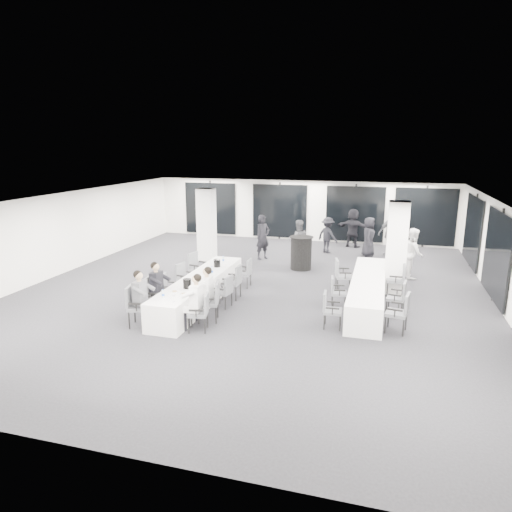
# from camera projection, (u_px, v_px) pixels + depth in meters

# --- Properties ---
(room) EXTENTS (14.04, 16.04, 2.84)m
(room) POSITION_uv_depth(u_px,v_px,m) (289.00, 241.00, 14.68)
(room) COLOR black
(room) RESTS_ON ground
(column_left) EXTENTS (0.60, 0.60, 2.80)m
(column_left) POSITION_uv_depth(u_px,v_px,m) (207.00, 225.00, 17.60)
(column_left) COLOR white
(column_left) RESTS_ON floor
(column_right) EXTENTS (0.60, 0.60, 2.80)m
(column_right) POSITION_uv_depth(u_px,v_px,m) (396.00, 248.00, 13.69)
(column_right) COLOR white
(column_right) RESTS_ON floor
(banquet_table_main) EXTENTS (0.90, 5.00, 0.75)m
(banquet_table_main) POSITION_uv_depth(u_px,v_px,m) (200.00, 290.00, 13.03)
(banquet_table_main) COLOR white
(banquet_table_main) RESTS_ON floor
(banquet_table_side) EXTENTS (0.90, 5.00, 0.75)m
(banquet_table_side) POSITION_uv_depth(u_px,v_px,m) (368.00, 291.00, 12.91)
(banquet_table_side) COLOR white
(banquet_table_side) RESTS_ON floor
(cocktail_table) EXTENTS (0.86, 0.86, 1.20)m
(cocktail_table) POSITION_uv_depth(u_px,v_px,m) (301.00, 253.00, 16.49)
(cocktail_table) COLOR black
(cocktail_table) RESTS_ON floor
(chair_main_left_near) EXTENTS (0.62, 0.66, 1.04)m
(chair_main_left_near) POSITION_uv_depth(u_px,v_px,m) (136.00, 303.00, 11.29)
(chair_main_left_near) COLOR #54575C
(chair_main_left_near) RESTS_ON floor
(chair_main_left_second) EXTENTS (0.56, 0.61, 1.01)m
(chair_main_left_second) POSITION_uv_depth(u_px,v_px,m) (153.00, 293.00, 12.10)
(chair_main_left_second) COLOR #54575C
(chair_main_left_second) RESTS_ON floor
(chair_main_left_mid) EXTENTS (0.51, 0.54, 0.87)m
(chair_main_left_mid) POSITION_uv_depth(u_px,v_px,m) (168.00, 287.00, 12.92)
(chair_main_left_mid) COLOR #54575C
(chair_main_left_mid) RESTS_ON floor
(chair_main_left_fourth) EXTENTS (0.54, 0.57, 0.89)m
(chair_main_left_fourth) POSITION_uv_depth(u_px,v_px,m) (184.00, 276.00, 13.92)
(chair_main_left_fourth) COLOR #54575C
(chair_main_left_fourth) RESTS_ON floor
(chair_main_left_far) EXTENTS (0.60, 0.63, 1.00)m
(chair_main_left_far) POSITION_uv_depth(u_px,v_px,m) (197.00, 266.00, 14.85)
(chair_main_left_far) COLOR #54575C
(chair_main_left_far) RESTS_ON floor
(chair_main_right_near) EXTENTS (0.56, 0.59, 0.94)m
(chair_main_right_near) POSITION_uv_depth(u_px,v_px,m) (201.00, 310.00, 11.00)
(chair_main_right_near) COLOR #54575C
(chair_main_right_near) RESTS_ON floor
(chair_main_right_second) EXTENTS (0.64, 0.66, 1.04)m
(chair_main_right_second) POSITION_uv_depth(u_px,v_px,m) (212.00, 299.00, 11.62)
(chair_main_right_second) COLOR #54575C
(chair_main_right_second) RESTS_ON floor
(chair_main_right_mid) EXTENTS (0.52, 0.56, 0.91)m
(chair_main_right_mid) POSITION_uv_depth(u_px,v_px,m) (225.00, 290.00, 12.60)
(chair_main_right_mid) COLOR #54575C
(chair_main_right_mid) RESTS_ON floor
(chair_main_right_fourth) EXTENTS (0.51, 0.57, 1.00)m
(chair_main_right_fourth) POSITION_uv_depth(u_px,v_px,m) (234.00, 280.00, 13.31)
(chair_main_right_fourth) COLOR #54575C
(chair_main_right_fourth) RESTS_ON floor
(chair_main_right_far) EXTENTS (0.46, 0.52, 0.91)m
(chair_main_right_far) POSITION_uv_depth(u_px,v_px,m) (246.00, 271.00, 14.41)
(chair_main_right_far) COLOR #54575C
(chair_main_right_far) RESTS_ON floor
(chair_side_left_near) EXTENTS (0.48, 0.53, 0.90)m
(chair_side_left_near) POSITION_uv_depth(u_px,v_px,m) (330.00, 308.00, 11.21)
(chair_side_left_near) COLOR #54575C
(chair_side_left_near) RESTS_ON floor
(chair_side_left_mid) EXTENTS (0.49, 0.53, 0.86)m
(chair_side_left_mid) POSITION_uv_depth(u_px,v_px,m) (336.00, 290.00, 12.63)
(chair_side_left_mid) COLOR #54575C
(chair_side_left_mid) RESTS_ON floor
(chair_side_left_far) EXTENTS (0.60, 0.64, 1.01)m
(chair_side_left_far) POSITION_uv_depth(u_px,v_px,m) (341.00, 273.00, 13.99)
(chair_side_left_far) COLOR #54575C
(chair_side_left_far) RESTS_ON floor
(chair_side_right_near) EXTENTS (0.58, 0.62, 0.99)m
(chair_side_right_near) POSITION_uv_depth(u_px,v_px,m) (400.00, 310.00, 10.89)
(chair_side_right_near) COLOR #54575C
(chair_side_right_near) RESTS_ON floor
(chair_side_right_mid) EXTENTS (0.53, 0.56, 0.92)m
(chair_side_right_mid) POSITION_uv_depth(u_px,v_px,m) (399.00, 296.00, 12.08)
(chair_side_right_mid) COLOR #54575C
(chair_side_right_mid) RESTS_ON floor
(chair_side_right_far) EXTENTS (0.54, 0.59, 1.02)m
(chair_side_right_far) POSITION_uv_depth(u_px,v_px,m) (398.00, 277.00, 13.56)
(chair_side_right_far) COLOR #54575C
(chair_side_right_far) RESTS_ON floor
(seated_guest_a) EXTENTS (0.50, 0.38, 1.44)m
(seated_guest_a) POSITION_uv_depth(u_px,v_px,m) (142.00, 295.00, 11.21)
(seated_guest_a) COLOR #4F5156
(seated_guest_a) RESTS_ON floor
(seated_guest_b) EXTENTS (0.50, 0.38, 1.44)m
(seated_guest_b) POSITION_uv_depth(u_px,v_px,m) (159.00, 285.00, 12.01)
(seated_guest_b) COLOR black
(seated_guest_b) RESTS_ON floor
(seated_guest_c) EXTENTS (0.50, 0.38, 1.44)m
(seated_guest_c) POSITION_uv_depth(u_px,v_px,m) (194.00, 299.00, 10.96)
(seated_guest_c) COLOR white
(seated_guest_c) RESTS_ON floor
(seated_guest_d) EXTENTS (0.50, 0.38, 1.44)m
(seated_guest_d) POSITION_uv_depth(u_px,v_px,m) (205.00, 290.00, 11.59)
(seated_guest_d) COLOR white
(seated_guest_d) RESTS_ON floor
(standing_guest_a) EXTENTS (0.90, 0.93, 1.99)m
(standing_guest_a) POSITION_uv_depth(u_px,v_px,m) (263.00, 234.00, 17.85)
(standing_guest_a) COLOR black
(standing_guest_a) RESTS_ON floor
(standing_guest_b) EXTENTS (1.01, 0.80, 1.82)m
(standing_guest_b) POSITION_uv_depth(u_px,v_px,m) (298.00, 238.00, 17.61)
(standing_guest_b) COLOR #4F5156
(standing_guest_b) RESTS_ON floor
(standing_guest_c) EXTENTS (1.22, 1.06, 1.69)m
(standing_guest_c) POSITION_uv_depth(u_px,v_px,m) (328.00, 233.00, 18.94)
(standing_guest_c) COLOR black
(standing_guest_c) RESTS_ON floor
(standing_guest_d) EXTENTS (1.42, 1.13, 2.12)m
(standing_guest_d) POSITION_uv_depth(u_px,v_px,m) (391.00, 230.00, 18.31)
(standing_guest_d) COLOR #4F5156
(standing_guest_d) RESTS_ON floor
(standing_guest_e) EXTENTS (0.57, 0.90, 1.82)m
(standing_guest_e) POSITION_uv_depth(u_px,v_px,m) (369.00, 234.00, 18.29)
(standing_guest_e) COLOR black
(standing_guest_e) RESTS_ON floor
(standing_guest_f) EXTENTS (1.90, 1.24, 1.93)m
(standing_guest_f) POSITION_uv_depth(u_px,v_px,m) (353.00, 225.00, 19.97)
(standing_guest_f) COLOR black
(standing_guest_f) RESTS_ON floor
(standing_guest_g) EXTENTS (0.85, 0.88, 1.87)m
(standing_guest_g) POSITION_uv_depth(u_px,v_px,m) (203.00, 231.00, 18.95)
(standing_guest_g) COLOR #4F5156
(standing_guest_g) RESTS_ON floor
(standing_guest_h) EXTENTS (0.75, 1.03, 1.93)m
(standing_guest_h) POSITION_uv_depth(u_px,v_px,m) (413.00, 250.00, 15.37)
(standing_guest_h) COLOR white
(standing_guest_h) RESTS_ON floor
(ice_bucket_near) EXTENTS (0.22, 0.22, 0.25)m
(ice_bucket_near) POSITION_uv_depth(u_px,v_px,m) (187.00, 284.00, 11.93)
(ice_bucket_near) COLOR black
(ice_bucket_near) RESTS_ON banquet_table_main
(ice_bucket_far) EXTENTS (0.21, 0.21, 0.23)m
(ice_bucket_far) POSITION_uv_depth(u_px,v_px,m) (217.00, 263.00, 14.02)
(ice_bucket_far) COLOR black
(ice_bucket_far) RESTS_ON banquet_table_main
(water_bottle_a) EXTENTS (0.07, 0.07, 0.21)m
(water_bottle_a) POSITION_uv_depth(u_px,v_px,m) (163.00, 294.00, 11.17)
(water_bottle_a) COLOR silver
(water_bottle_a) RESTS_ON banquet_table_main
(water_bottle_b) EXTENTS (0.07, 0.07, 0.23)m
(water_bottle_b) POSITION_uv_depth(u_px,v_px,m) (212.00, 271.00, 13.20)
(water_bottle_b) COLOR silver
(water_bottle_b) RESTS_ON banquet_table_main
(water_bottle_c) EXTENTS (0.06, 0.06, 0.20)m
(water_bottle_c) POSITION_uv_depth(u_px,v_px,m) (223.00, 259.00, 14.56)
(water_bottle_c) COLOR silver
(water_bottle_c) RESTS_ON banquet_table_main
(plate_a) EXTENTS (0.21, 0.21, 0.03)m
(plate_a) POSITION_uv_depth(u_px,v_px,m) (175.00, 291.00, 11.67)
(plate_a) COLOR white
(plate_a) RESTS_ON banquet_table_main
(plate_b) EXTENTS (0.22, 0.22, 0.03)m
(plate_b) POSITION_uv_depth(u_px,v_px,m) (184.00, 294.00, 11.48)
(plate_b) COLOR white
(plate_b) RESTS_ON banquet_table_main
(plate_c) EXTENTS (0.21, 0.21, 0.03)m
(plate_c) POSITION_uv_depth(u_px,v_px,m) (200.00, 280.00, 12.62)
(plate_c) COLOR white
(plate_c) RESTS_ON banquet_table_main
(wine_glass) EXTENTS (0.08, 0.08, 0.22)m
(wine_glass) POSITION_uv_depth(u_px,v_px,m) (174.00, 295.00, 10.89)
(wine_glass) COLOR silver
(wine_glass) RESTS_ON banquet_table_main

